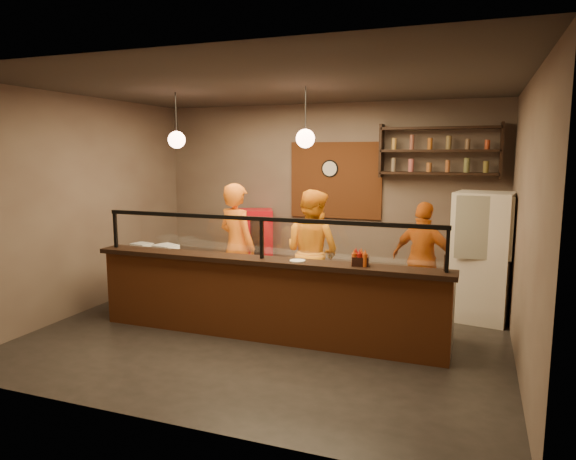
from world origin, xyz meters
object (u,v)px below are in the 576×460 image
at_px(fridge, 482,257).
at_px(pepper_mill, 446,263).
at_px(cook_left, 237,247).
at_px(wall_clock, 330,169).
at_px(cook_right, 423,259).
at_px(cook_mid, 312,252).
at_px(pizza_dough, 309,264).
at_px(red_cooler, 256,248).
at_px(condiment_caddy, 360,261).

relative_size(fridge, pepper_mill, 9.81).
height_order(cook_left, fridge, cook_left).
xyz_separation_m(wall_clock, cook_right, (1.71, -1.00, -1.26)).
bearing_deg(cook_right, cook_mid, 38.35).
relative_size(cook_right, pizza_dough, 3.79).
bearing_deg(cook_right, cook_left, 34.16).
xyz_separation_m(cook_right, pepper_mill, (0.39, -1.68, 0.32)).
relative_size(cook_mid, pepper_mill, 9.90).
bearing_deg(red_cooler, pepper_mill, -59.64).
height_order(fridge, pepper_mill, fridge).
bearing_deg(fridge, wall_clock, 168.92).
distance_m(wall_clock, condiment_caddy, 3.13).
distance_m(cook_mid, red_cooler, 1.87).
height_order(cook_left, cook_right, cook_left).
distance_m(cook_left, fridge, 3.56).
xyz_separation_m(fridge, pepper_mill, (-0.40, -1.75, 0.24)).
bearing_deg(condiment_caddy, red_cooler, 134.87).
distance_m(wall_clock, cook_mid, 1.91).
bearing_deg(pepper_mill, cook_right, 103.13).
height_order(fridge, condiment_caddy, fridge).
bearing_deg(pizza_dough, wall_clock, 98.63).
bearing_deg(cook_right, fridge, -154.34).
height_order(wall_clock, cook_right, wall_clock).
distance_m(cook_mid, condiment_caddy, 1.60).
distance_m(cook_right, condiment_caddy, 1.85).
xyz_separation_m(cook_left, pizza_dough, (1.32, -0.53, -0.06)).
relative_size(cook_mid, red_cooler, 1.34).
xyz_separation_m(wall_clock, cook_mid, (0.16, -1.49, -1.18)).
distance_m(cook_mid, fridge, 2.41).
relative_size(wall_clock, red_cooler, 0.22).
bearing_deg(pepper_mill, condiment_caddy, -176.77).
bearing_deg(fridge, pepper_mill, -93.56).
relative_size(cook_left, condiment_caddy, 9.96).
bearing_deg(condiment_caddy, pizza_dough, 145.55).
xyz_separation_m(cook_mid, fridge, (2.34, 0.56, -0.01)).
bearing_deg(pizza_dough, pepper_mill, -15.91).
distance_m(condiment_caddy, pepper_mill, 0.96).
height_order(cook_left, pizza_dough, cook_left).
bearing_deg(condiment_caddy, cook_mid, 128.43).
bearing_deg(fridge, pizza_dough, -140.78).
bearing_deg(fridge, red_cooler, 179.98).
bearing_deg(cook_right, pizza_dough, 61.23).
relative_size(fridge, condiment_caddy, 9.48).
height_order(red_cooler, pizza_dough, red_cooler).
height_order(cook_left, red_cooler, cook_left).
bearing_deg(cook_mid, cook_left, 28.40).
height_order(cook_right, condiment_caddy, cook_right).
bearing_deg(pepper_mill, pizza_dough, 164.09).
distance_m(cook_left, pepper_mill, 3.26).
height_order(pizza_dough, condiment_caddy, condiment_caddy).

